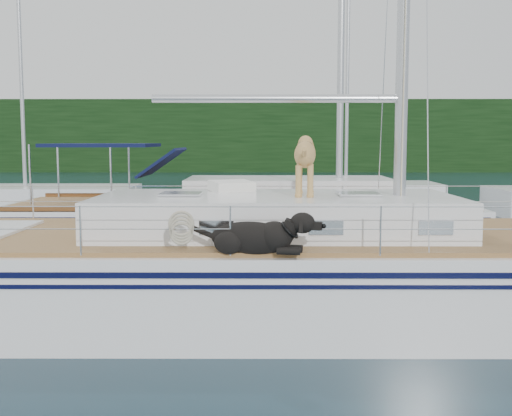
{
  "coord_description": "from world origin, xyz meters",
  "views": [
    {
      "loc": [
        0.54,
        -9.35,
        2.6
      ],
      "look_at": [
        0.5,
        0.2,
        1.6
      ],
      "focal_mm": 45.0,
      "sensor_mm": 36.0,
      "label": 1
    }
  ],
  "objects": [
    {
      "name": "bg_boat_center",
      "position": [
        4.0,
        16.0,
        0.45
      ],
      "size": [
        7.2,
        3.0,
        11.65
      ],
      "color": "white",
      "rests_on": "ground"
    },
    {
      "name": "neighbor_sailboat",
      "position": [
        0.17,
        5.86,
        0.63
      ],
      "size": [
        11.0,
        3.5,
        13.3
      ],
      "color": "white",
      "rests_on": "ground"
    },
    {
      "name": "ground",
      "position": [
        0.0,
        0.0,
        0.0
      ],
      "size": [
        120.0,
        120.0,
        0.0
      ],
      "primitive_type": "plane",
      "color": "black",
      "rests_on": "ground"
    },
    {
      "name": "tree_line",
      "position": [
        0.0,
        45.0,
        3.0
      ],
      "size": [
        90.0,
        3.0,
        6.0
      ],
      "primitive_type": "cube",
      "color": "black",
      "rests_on": "ground"
    },
    {
      "name": "bg_boat_west",
      "position": [
        -8.0,
        14.0,
        0.45
      ],
      "size": [
        8.0,
        3.0,
        11.65
      ],
      "color": "white",
      "rests_on": "ground"
    },
    {
      "name": "shore_bank",
      "position": [
        0.0,
        46.2,
        0.6
      ],
      "size": [
        92.0,
        1.0,
        1.2
      ],
      "primitive_type": "cube",
      "color": "#595147",
      "rests_on": "ground"
    },
    {
      "name": "main_sailboat",
      "position": [
        0.1,
        -0.01,
        0.68
      ],
      "size": [
        12.0,
        3.94,
        14.01
      ],
      "color": "white",
      "rests_on": "ground"
    }
  ]
}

